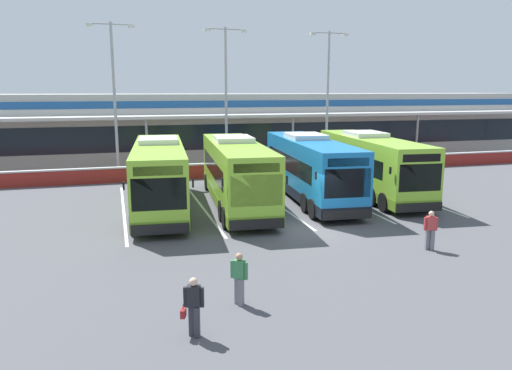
{
  "coord_description": "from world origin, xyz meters",
  "views": [
    {
      "loc": [
        -8.66,
        -20.49,
        6.37
      ],
      "look_at": [
        -1.85,
        3.0,
        1.6
      ],
      "focal_mm": 34.29,
      "sensor_mm": 36.0,
      "label": 1
    }
  ],
  "objects_px": {
    "pedestrian_with_handbag": "(193,305)",
    "lamp_post_west": "(114,91)",
    "lamp_post_centre": "(226,91)",
    "coach_bus_leftmost": "(159,176)",
    "coach_bus_right_centre": "(370,165)",
    "coach_bus_left_centre": "(236,174)",
    "coach_bus_centre": "(310,169)",
    "pedestrian_near_bin": "(430,229)",
    "lamp_post_east": "(328,91)",
    "pedestrian_in_dark_coat": "(239,277)"
  },
  "relations": [
    {
      "from": "pedestrian_near_bin",
      "to": "coach_bus_right_centre",
      "type": "bearing_deg",
      "value": 73.46
    },
    {
      "from": "pedestrian_near_bin",
      "to": "lamp_post_east",
      "type": "distance_m",
      "value": 22.37
    },
    {
      "from": "pedestrian_with_handbag",
      "to": "lamp_post_east",
      "type": "relative_size",
      "value": 0.15
    },
    {
      "from": "pedestrian_near_bin",
      "to": "lamp_post_west",
      "type": "distance_m",
      "value": 24.26
    },
    {
      "from": "coach_bus_left_centre",
      "to": "lamp_post_centre",
      "type": "distance_m",
      "value": 12.27
    },
    {
      "from": "pedestrian_with_handbag",
      "to": "lamp_post_west",
      "type": "xyz_separation_m",
      "value": [
        -1.59,
        24.81,
        5.43
      ]
    },
    {
      "from": "pedestrian_with_handbag",
      "to": "lamp_post_east",
      "type": "height_order",
      "value": "lamp_post_east"
    },
    {
      "from": "coach_bus_right_centre",
      "to": "lamp_post_centre",
      "type": "bearing_deg",
      "value": 122.77
    },
    {
      "from": "coach_bus_leftmost",
      "to": "coach_bus_left_centre",
      "type": "distance_m",
      "value": 4.19
    },
    {
      "from": "pedestrian_with_handbag",
      "to": "lamp_post_east",
      "type": "xyz_separation_m",
      "value": [
        15.19,
        25.5,
        5.43
      ]
    },
    {
      "from": "coach_bus_leftmost",
      "to": "pedestrian_in_dark_coat",
      "type": "distance_m",
      "value": 13.11
    },
    {
      "from": "coach_bus_left_centre",
      "to": "lamp_post_west",
      "type": "bearing_deg",
      "value": 120.44
    },
    {
      "from": "coach_bus_centre",
      "to": "coach_bus_leftmost",
      "type": "bearing_deg",
      "value": -179.71
    },
    {
      "from": "pedestrian_with_handbag",
      "to": "lamp_post_centre",
      "type": "height_order",
      "value": "lamp_post_centre"
    },
    {
      "from": "coach_bus_leftmost",
      "to": "coach_bus_centre",
      "type": "bearing_deg",
      "value": 0.29
    },
    {
      "from": "coach_bus_centre",
      "to": "pedestrian_in_dark_coat",
      "type": "bearing_deg",
      "value": -120.24
    },
    {
      "from": "coach_bus_centre",
      "to": "lamp_post_west",
      "type": "bearing_deg",
      "value": 136.74
    },
    {
      "from": "lamp_post_west",
      "to": "coach_bus_left_centre",
      "type": "bearing_deg",
      "value": -59.56
    },
    {
      "from": "coach_bus_right_centre",
      "to": "pedestrian_in_dark_coat",
      "type": "bearing_deg",
      "value": -131.35
    },
    {
      "from": "coach_bus_left_centre",
      "to": "lamp_post_west",
      "type": "xyz_separation_m",
      "value": [
        -6.25,
        10.64,
        4.5
      ]
    },
    {
      "from": "coach_bus_leftmost",
      "to": "lamp_post_west",
      "type": "distance_m",
      "value": 11.38
    },
    {
      "from": "coach_bus_left_centre",
      "to": "pedestrian_near_bin",
      "type": "xyz_separation_m",
      "value": [
        5.62,
        -9.82,
        -0.91
      ]
    },
    {
      "from": "pedestrian_with_handbag",
      "to": "coach_bus_centre",
      "type": "bearing_deg",
      "value": 57.67
    },
    {
      "from": "lamp_post_west",
      "to": "coach_bus_centre",
      "type": "bearing_deg",
      "value": -43.26
    },
    {
      "from": "coach_bus_left_centre",
      "to": "pedestrian_in_dark_coat",
      "type": "distance_m",
      "value": 13.03
    },
    {
      "from": "coach_bus_left_centre",
      "to": "coach_bus_centre",
      "type": "height_order",
      "value": "same"
    },
    {
      "from": "coach_bus_centre",
      "to": "lamp_post_centre",
      "type": "xyz_separation_m",
      "value": [
        -2.58,
        10.81,
        4.5
      ]
    },
    {
      "from": "coach_bus_left_centre",
      "to": "coach_bus_right_centre",
      "type": "distance_m",
      "value": 8.79
    },
    {
      "from": "coach_bus_centre",
      "to": "lamp_post_west",
      "type": "xyz_separation_m",
      "value": [
        -10.84,
        10.2,
        4.5
      ]
    },
    {
      "from": "pedestrian_in_dark_coat",
      "to": "lamp_post_west",
      "type": "distance_m",
      "value": 24.11
    },
    {
      "from": "coach_bus_leftmost",
      "to": "coach_bus_left_centre",
      "type": "relative_size",
      "value": 1.0
    },
    {
      "from": "coach_bus_left_centre",
      "to": "coach_bus_right_centre",
      "type": "height_order",
      "value": "same"
    },
    {
      "from": "pedestrian_in_dark_coat",
      "to": "lamp_post_east",
      "type": "relative_size",
      "value": 0.15
    },
    {
      "from": "coach_bus_left_centre",
      "to": "coach_bus_centre",
      "type": "bearing_deg",
      "value": 5.39
    },
    {
      "from": "pedestrian_in_dark_coat",
      "to": "pedestrian_near_bin",
      "type": "height_order",
      "value": "same"
    },
    {
      "from": "pedestrian_in_dark_coat",
      "to": "pedestrian_near_bin",
      "type": "distance_m",
      "value": 9.1
    },
    {
      "from": "pedestrian_with_handbag",
      "to": "pedestrian_in_dark_coat",
      "type": "xyz_separation_m",
      "value": [
        1.63,
        1.54,
        0.02
      ]
    },
    {
      "from": "coach_bus_right_centre",
      "to": "pedestrian_with_handbag",
      "type": "distance_m",
      "value": 20.1
    },
    {
      "from": "pedestrian_in_dark_coat",
      "to": "coach_bus_centre",
      "type": "bearing_deg",
      "value": 59.76
    },
    {
      "from": "pedestrian_in_dark_coat",
      "to": "pedestrian_near_bin",
      "type": "bearing_deg",
      "value": 18.08
    },
    {
      "from": "coach_bus_leftmost",
      "to": "coach_bus_right_centre",
      "type": "bearing_deg",
      "value": 1.63
    },
    {
      "from": "coach_bus_right_centre",
      "to": "pedestrian_with_handbag",
      "type": "height_order",
      "value": "coach_bus_right_centre"
    },
    {
      "from": "coach_bus_leftmost",
      "to": "coach_bus_left_centre",
      "type": "xyz_separation_m",
      "value": [
        4.18,
        -0.39,
        0.0
      ]
    },
    {
      "from": "coach_bus_centre",
      "to": "lamp_post_west",
      "type": "relative_size",
      "value": 1.12
    },
    {
      "from": "coach_bus_left_centre",
      "to": "pedestrian_with_handbag",
      "type": "distance_m",
      "value": 14.95
    },
    {
      "from": "pedestrian_near_bin",
      "to": "lamp_post_east",
      "type": "bearing_deg",
      "value": 76.9
    },
    {
      "from": "coach_bus_left_centre",
      "to": "lamp_post_centre",
      "type": "bearing_deg",
      "value": 79.85
    },
    {
      "from": "lamp_post_centre",
      "to": "coach_bus_right_centre",
      "type": "bearing_deg",
      "value": -57.23
    },
    {
      "from": "coach_bus_centre",
      "to": "coach_bus_left_centre",
      "type": "bearing_deg",
      "value": -174.61
    },
    {
      "from": "pedestrian_in_dark_coat",
      "to": "lamp_post_centre",
      "type": "bearing_deg",
      "value": 78.07
    }
  ]
}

